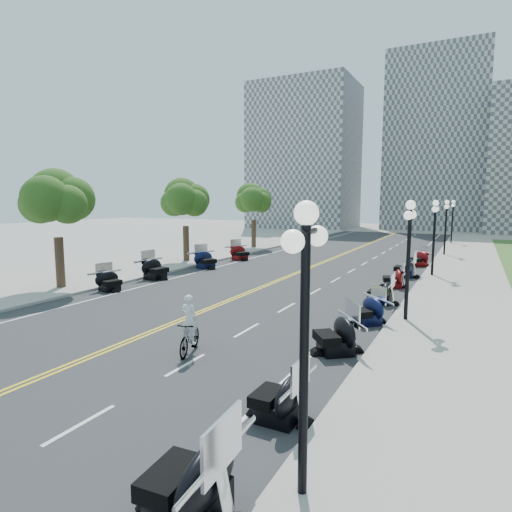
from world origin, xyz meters
The scene contains 48 objects.
ground centered at (0.00, 0.00, 0.00)m, with size 160.00×160.00×0.00m, color gray.
road centered at (0.00, 10.00, 0.00)m, with size 16.00×90.00×0.01m, color #333335.
centerline_yellow_a centered at (-0.12, 10.00, 0.01)m, with size 0.12×90.00×0.00m, color yellow.
centerline_yellow_b centered at (0.12, 10.00, 0.01)m, with size 0.12×90.00×0.00m, color yellow.
edge_line_north centered at (6.40, 10.00, 0.01)m, with size 0.12×90.00×0.00m, color white.
edge_line_south centered at (-6.40, 10.00, 0.01)m, with size 0.12×90.00×0.00m, color white.
lane_dash_4 centered at (3.20, -8.00, 0.01)m, with size 0.12×2.00×0.00m, color white.
lane_dash_5 centered at (3.20, -4.00, 0.01)m, with size 0.12×2.00×0.00m, color white.
lane_dash_6 centered at (3.20, 0.00, 0.01)m, with size 0.12×2.00×0.00m, color white.
lane_dash_7 centered at (3.20, 4.00, 0.01)m, with size 0.12×2.00×0.00m, color white.
lane_dash_8 centered at (3.20, 8.00, 0.01)m, with size 0.12×2.00×0.00m, color white.
lane_dash_9 centered at (3.20, 12.00, 0.01)m, with size 0.12×2.00×0.00m, color white.
lane_dash_10 centered at (3.20, 16.00, 0.01)m, with size 0.12×2.00×0.00m, color white.
lane_dash_11 centered at (3.20, 20.00, 0.01)m, with size 0.12×2.00×0.00m, color white.
lane_dash_12 centered at (3.20, 24.00, 0.01)m, with size 0.12×2.00×0.00m, color white.
lane_dash_13 centered at (3.20, 28.00, 0.01)m, with size 0.12×2.00×0.00m, color white.
lane_dash_14 centered at (3.20, 32.00, 0.01)m, with size 0.12×2.00×0.00m, color white.
lane_dash_15 centered at (3.20, 36.00, 0.01)m, with size 0.12×2.00×0.00m, color white.
lane_dash_16 centered at (3.20, 40.00, 0.01)m, with size 0.12×2.00×0.00m, color white.
lane_dash_17 centered at (3.20, 44.00, 0.01)m, with size 0.12×2.00×0.00m, color white.
lane_dash_18 centered at (3.20, 48.00, 0.01)m, with size 0.12×2.00×0.00m, color white.
lane_dash_19 centered at (3.20, 52.00, 0.01)m, with size 0.12×2.00×0.00m, color white.
sidewalk_north centered at (10.50, 10.00, 0.07)m, with size 5.00×90.00×0.15m, color #9E9991.
sidewalk_south centered at (-10.50, 10.00, 0.07)m, with size 5.00×90.00×0.15m, color #9E9991.
distant_block_a centered at (-18.00, 62.00, 13.00)m, with size 18.00×14.00×26.00m, color gray.
distant_block_b centered at (4.00, 68.00, 15.00)m, with size 16.00×12.00×30.00m, color gray.
street_lamp_1 centered at (8.60, -8.00, 2.60)m, with size 0.50×1.20×4.90m, color black, non-canonical shape.
street_lamp_2 centered at (8.60, 4.00, 2.60)m, with size 0.50×1.20×4.90m, color black, non-canonical shape.
street_lamp_3 centered at (8.60, 16.00, 2.60)m, with size 0.50×1.20×4.90m, color black, non-canonical shape.
street_lamp_4 centered at (8.60, 28.00, 2.60)m, with size 0.50×1.20×4.90m, color black, non-canonical shape.
street_lamp_5 centered at (8.60, 40.00, 2.60)m, with size 0.50×1.20×4.90m, color black, non-canonical shape.
tree_2 centered at (-10.00, 2.00, 4.75)m, with size 4.80×4.80×9.20m, color #235619, non-canonical shape.
tree_3 centered at (-10.00, 14.00, 4.75)m, with size 4.80×4.80×9.20m, color #235619, non-canonical shape.
tree_4 centered at (-10.00, 26.00, 4.75)m, with size 4.80×4.80×9.20m, color #235619, non-canonical shape.
motorcycle_n_3 centered at (7.14, -9.23, 0.75)m, with size 2.16×2.16×1.51m, color black, non-canonical shape.
motorcycle_n_4 centered at (7.15, -5.74, 0.64)m, with size 1.84×1.84×1.29m, color black, non-canonical shape.
motorcycle_n_5 centered at (7.05, -0.87, 0.70)m, with size 2.01×2.01×1.41m, color black, non-canonical shape.
motorcycle_n_6 centered at (7.20, 3.02, 0.65)m, with size 1.85×1.85×1.29m, color black, non-canonical shape.
motorcycle_n_7 centered at (7.03, 6.88, 0.65)m, with size 1.84×1.84×1.29m, color black, non-canonical shape.
motorcycle_n_8 centered at (6.90, 11.22, 0.63)m, with size 1.80×1.80×1.26m, color #590A0C, non-canonical shape.
motorcycle_n_9 centered at (6.99, 15.11, 0.71)m, with size 2.04×2.04×1.43m, color black, non-canonical shape.
motorcycle_n_10 centered at (7.22, 20.48, 0.67)m, with size 1.90×1.90×1.33m, color #590A0C, non-canonical shape.
motorcycle_s_6 centered at (-7.20, 2.96, 0.63)m, with size 1.81×1.81×1.27m, color black, non-canonical shape.
motorcycle_s_7 centered at (-7.29, 6.95, 0.75)m, with size 2.16×2.16×1.51m, color black, non-canonical shape.
motorcycle_s_8 centered at (-6.83, 12.10, 0.73)m, with size 2.09×2.09×1.46m, color black, non-canonical shape.
motorcycle_s_9 centered at (-6.76, 17.21, 0.71)m, with size 2.03×2.03×1.42m, color #590A0C, non-canonical shape.
bicycle centered at (2.72, -3.10, 0.57)m, with size 0.54×1.90×1.14m, color #A51414.
cyclist_rider centered at (2.72, -3.10, 1.97)m, with size 0.61×0.40×1.66m, color white.
Camera 1 is at (10.97, -14.34, 5.10)m, focal length 30.00 mm.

